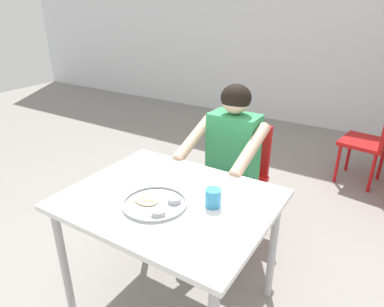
{
  "coord_description": "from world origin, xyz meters",
  "views": [
    {
      "loc": [
        0.86,
        -1.14,
        1.65
      ],
      "look_at": [
        -0.07,
        0.33,
        0.88
      ],
      "focal_mm": 31.79,
      "sensor_mm": 36.0,
      "label": 1
    }
  ],
  "objects": [
    {
      "name": "table_foreground",
      "position": [
        -0.05,
        0.08,
        0.65
      ],
      "size": [
        1.05,
        0.84,
        0.73
      ],
      "color": "white",
      "rests_on": "ground"
    },
    {
      "name": "thali_tray",
      "position": [
        -0.06,
        -0.02,
        0.74
      ],
      "size": [
        0.33,
        0.33,
        0.03
      ],
      "color": "#B7BABF",
      "rests_on": "table_foreground"
    },
    {
      "name": "drinking_cup",
      "position": [
        0.18,
        0.12,
        0.78
      ],
      "size": [
        0.08,
        0.08,
        0.09
      ],
      "color": "#338CBF",
      "rests_on": "table_foreground"
    },
    {
      "name": "chair_foreground",
      "position": [
        -0.06,
        1.0,
        0.48
      ],
      "size": [
        0.39,
        0.44,
        0.84
      ],
      "color": "red",
      "rests_on": "ground"
    },
    {
      "name": "diner_foreground",
      "position": [
        -0.07,
        0.78,
        0.7
      ],
      "size": [
        0.5,
        0.56,
        1.17
      ],
      "color": "#3A3A3A",
      "rests_on": "ground"
    },
    {
      "name": "chair_red_left",
      "position": [
        0.73,
        2.31,
        0.49
      ],
      "size": [
        0.46,
        0.48,
        0.84
      ],
      "color": "#AF1313",
      "rests_on": "ground"
    }
  ]
}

